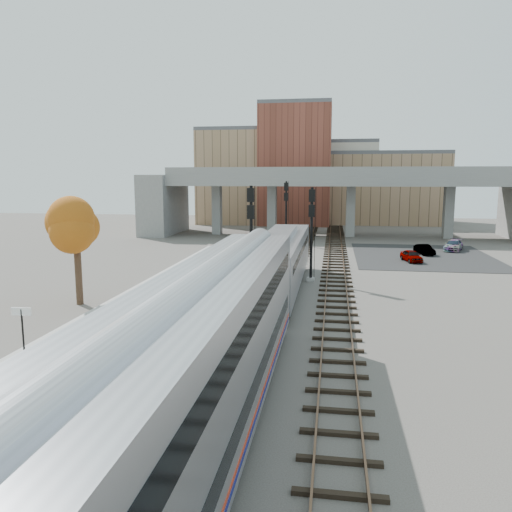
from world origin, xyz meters
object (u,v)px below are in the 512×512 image
(signal_mast_far, at_px, (286,212))
(car_a, at_px, (411,256))
(signal_mast_mid, at_px, (311,235))
(tree, at_px, (76,225))
(signal_mast_near, at_px, (251,238))
(coach, at_px, (196,372))
(car_c, at_px, (454,245))
(car_b, at_px, (424,250))
(locomotive, at_px, (281,260))

(signal_mast_far, height_order, car_a, signal_mast_far)
(signal_mast_mid, bearing_deg, tree, -146.70)
(signal_mast_near, relative_size, car_a, 2.30)
(signal_mast_mid, bearing_deg, coach, -94.38)
(signal_mast_far, relative_size, tree, 1.11)
(signal_mast_near, relative_size, car_c, 1.85)
(tree, relative_size, car_b, 2.15)
(signal_mast_far, distance_m, tree, 33.41)
(locomotive, distance_m, tree, 14.14)
(coach, distance_m, car_a, 38.60)
(coach, xyz_separation_m, tree, (-12.49, 16.62, 2.36))
(car_b, xyz_separation_m, car_c, (3.74, 3.53, 0.06))
(car_a, bearing_deg, locomotive, -141.66)
(signal_mast_far, relative_size, car_c, 1.88)
(signal_mast_near, bearing_deg, car_b, 52.00)
(coach, relative_size, signal_mast_mid, 3.38)
(locomotive, bearing_deg, tree, -154.40)
(car_c, bearing_deg, car_a, -103.45)
(coach, relative_size, tree, 3.60)
(car_a, height_order, car_b, car_a)
(signal_mast_far, height_order, car_c, signal_mast_far)
(signal_mast_mid, relative_size, tree, 1.07)
(car_b, bearing_deg, signal_mast_far, 142.15)
(signal_mast_far, xyz_separation_m, car_c, (19.15, -3.09, -3.30))
(signal_mast_mid, distance_m, tree, 17.39)
(tree, height_order, car_c, tree)
(locomotive, height_order, signal_mast_mid, signal_mast_mid)
(locomotive, distance_m, car_c, 28.40)
(signal_mast_far, height_order, car_b, signal_mast_far)
(locomotive, xyz_separation_m, signal_mast_mid, (2.00, 3.53, 1.46))
(coach, xyz_separation_m, car_c, (17.05, 45.26, -2.16))
(signal_mast_mid, xyz_separation_m, car_a, (9.27, 10.71, -3.13))
(tree, xyz_separation_m, car_c, (29.54, 28.64, -4.52))
(locomotive, height_order, signal_mast_far, signal_mast_far)
(signal_mast_near, bearing_deg, locomotive, 16.21)
(tree, height_order, car_a, tree)
(signal_mast_mid, height_order, car_b, signal_mast_mid)
(locomotive, bearing_deg, car_a, 51.65)
(coach, xyz_separation_m, signal_mast_near, (-2.10, 22.00, 1.07))
(signal_mast_near, xyz_separation_m, tree, (-10.39, -5.37, 1.29))
(signal_mast_near, distance_m, signal_mast_far, 26.35)
(signal_mast_far, distance_m, car_a, 17.95)
(signal_mast_mid, relative_size, signal_mast_far, 0.96)
(signal_mast_far, height_order, tree, signal_mast_far)
(locomotive, bearing_deg, signal_mast_far, 94.66)
(car_a, bearing_deg, tree, -152.90)
(signal_mast_mid, bearing_deg, locomotive, -119.51)
(coach, height_order, tree, tree)
(signal_mast_mid, xyz_separation_m, tree, (-14.49, -9.52, 1.42))
(signal_mast_near, xyz_separation_m, car_a, (13.37, 14.86, -3.26))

